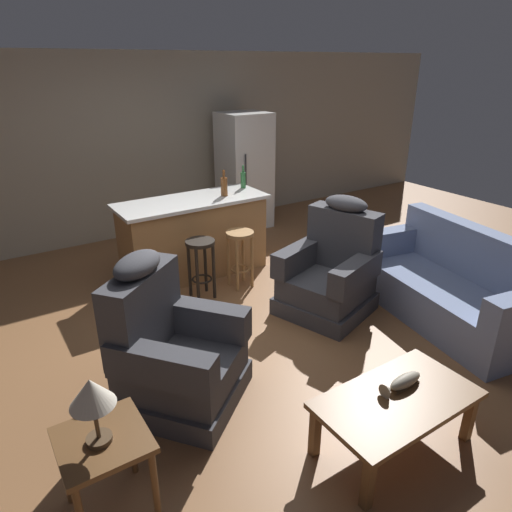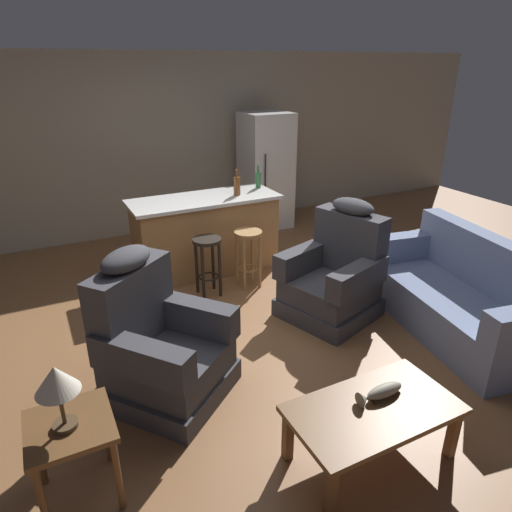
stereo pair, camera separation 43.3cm
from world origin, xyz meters
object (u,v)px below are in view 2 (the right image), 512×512
object	(u,v)px
recliner_near_island	(335,276)
coffee_table	(373,414)
bar_stool_left	(208,256)
couch	(460,298)
bottle_tall_green	(237,185)
recliner_near_lamp	(159,346)
kitchen_island	(206,235)
bar_stool_right	(248,248)
fish_figurine	(380,393)
bottle_short_amber	(258,179)
end_table	(71,437)
refrigerator	(266,171)
table_lamp	(56,382)

from	to	relation	value
recliner_near_island	coffee_table	bearing A→B (deg)	43.46
bar_stool_left	couch	bearing A→B (deg)	-42.97
bottle_tall_green	bar_stool_left	bearing A→B (deg)	-138.24
couch	recliner_near_lamp	size ratio (longest dim) A/B	1.68
kitchen_island	recliner_near_island	bearing A→B (deg)	-63.66
kitchen_island	bar_stool_right	distance (m)	0.69
fish_figurine	kitchen_island	bearing A→B (deg)	89.33
coffee_table	kitchen_island	world-z (taller)	kitchen_island
kitchen_island	bar_stool_right	world-z (taller)	kitchen_island
bottle_tall_green	bottle_short_amber	xyz separation A→B (m)	(0.39, 0.19, -0.01)
bar_stool_right	bottle_tall_green	world-z (taller)	bottle_tall_green
bar_stool_left	kitchen_island	bearing A→B (deg)	70.51
couch	end_table	bearing A→B (deg)	15.21
recliner_near_island	bar_stool_right	world-z (taller)	recliner_near_island
refrigerator	coffee_table	bearing A→B (deg)	-109.63
end_table	refrigerator	size ratio (longest dim) A/B	0.32
recliner_near_lamp	bar_stool_left	bearing A→B (deg)	107.06
recliner_near_island	bottle_tall_green	world-z (taller)	bottle_tall_green
recliner_near_lamp	recliner_near_island	distance (m)	2.01
bottle_tall_green	bottle_short_amber	world-z (taller)	bottle_tall_green
coffee_table	end_table	world-z (taller)	end_table
table_lamp	bottle_short_amber	distance (m)	3.94
fish_figurine	bottle_short_amber	xyz separation A→B (m)	(0.83, 3.37, 0.60)
refrigerator	bottle_tall_green	world-z (taller)	refrigerator
recliner_near_island	end_table	world-z (taller)	recliner_near_island
coffee_table	couch	world-z (taller)	couch
recliner_near_lamp	kitchen_island	distance (m)	2.33
fish_figurine	table_lamp	bearing A→B (deg)	165.20
couch	table_lamp	xyz separation A→B (m)	(-3.60, -0.33, 0.53)
fish_figurine	bar_stool_left	distance (m)	2.62
end_table	bar_stool_left	xyz separation A→B (m)	(1.66, 2.10, 0.01)
bar_stool_left	bar_stool_right	xyz separation A→B (m)	(0.50, 0.00, 0.00)
fish_figurine	bar_stool_left	size ratio (longest dim) A/B	0.50
couch	recliner_near_island	bearing A→B (deg)	-31.89
fish_figurine	refrigerator	size ratio (longest dim) A/B	0.19
coffee_table	bottle_tall_green	xyz separation A→B (m)	(0.53, 3.22, 0.71)
bar_stool_right	coffee_table	bearing A→B (deg)	-98.65
recliner_near_lamp	bar_stool_left	world-z (taller)	recliner_near_lamp
recliner_near_lamp	end_table	bearing A→B (deg)	-83.38
fish_figurine	bar_stool_right	distance (m)	2.63
end_table	kitchen_island	xyz separation A→B (m)	(1.88, 2.73, 0.02)
bottle_tall_green	end_table	bearing A→B (deg)	-130.65
coffee_table	refrigerator	world-z (taller)	refrigerator
fish_figurine	recliner_near_island	world-z (taller)	recliner_near_island
fish_figurine	bar_stool_right	xyz separation A→B (m)	(0.32, 2.61, 0.01)
bottle_tall_green	refrigerator	bearing A→B (deg)	49.81
fish_figurine	bar_stool_right	world-z (taller)	bar_stool_right
table_lamp	bottle_short_amber	size ratio (longest dim) A/B	1.42
bar_stool_left	bottle_short_amber	distance (m)	1.39
table_lamp	bar_stool_left	distance (m)	2.73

